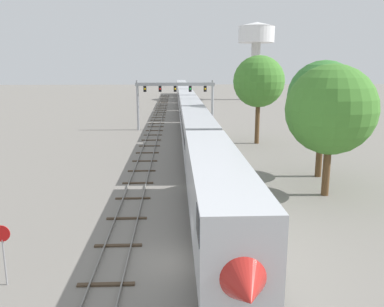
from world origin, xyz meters
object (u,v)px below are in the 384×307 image
object	(u,v)px
water_tower	(256,38)
trackside_tree_right	(323,97)
trackside_tree_left	(331,110)
signal_gantry	(175,93)
trackside_tree_mid	(259,82)
passenger_train	(186,103)
stop_sign	(3,247)

from	to	relation	value
water_tower	trackside_tree_right	world-z (taller)	water_tower
water_tower	trackside_tree_left	world-z (taller)	water_tower
signal_gantry	trackside_tree_left	bearing A→B (deg)	-70.74
water_tower	trackside_tree_left	distance (m)	90.59
trackside_tree_left	trackside_tree_mid	xyz separation A→B (m)	(-1.00, 21.05, 1.25)
trackside_tree_left	trackside_tree_right	size ratio (longest dim) A/B	0.97
passenger_train	signal_gantry	bearing A→B (deg)	-97.06
water_tower	stop_sign	size ratio (longest dim) A/B	7.66
passenger_train	water_tower	xyz separation A→B (m)	(21.29, 38.27, 14.90)
passenger_train	trackside_tree_right	distance (m)	47.00
trackside_tree_right	passenger_train	bearing A→B (deg)	102.98
stop_sign	water_tower	bearing A→B (deg)	72.81
signal_gantry	trackside_tree_mid	world-z (taller)	trackside_tree_mid
water_tower	trackside_tree_mid	size ratio (longest dim) A/B	2.00
passenger_train	stop_sign	world-z (taller)	passenger_train
trackside_tree_left	stop_sign	bearing A→B (deg)	-147.78
signal_gantry	trackside_tree_mid	size ratio (longest dim) A/B	1.09
passenger_train	trackside_tree_left	size ratio (longest dim) A/B	13.63
water_tower	trackside_tree_mid	distance (m)	69.99
trackside_tree_right	stop_sign	bearing A→B (deg)	-139.81
signal_gantry	trackside_tree_right	xyz separation A→B (m)	(12.75, -27.41, 1.51)
stop_sign	trackside_tree_left	xyz separation A→B (m)	(19.16, 12.07, 4.69)
trackside_tree_left	trackside_tree_mid	bearing A→B (deg)	92.73
signal_gantry	water_tower	world-z (taller)	water_tower
stop_sign	trackside_tree_left	distance (m)	23.12
trackside_tree_left	trackside_tree_mid	world-z (taller)	trackside_tree_mid
signal_gantry	water_tower	size ratio (longest dim) A/B	0.55
stop_sign	signal_gantry	bearing A→B (deg)	80.17
trackside_tree_left	passenger_train	bearing A→B (deg)	100.21
stop_sign	trackside_tree_mid	bearing A→B (deg)	61.27
signal_gantry	trackside_tree_right	world-z (taller)	trackside_tree_right
stop_sign	trackside_tree_mid	distance (m)	38.23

